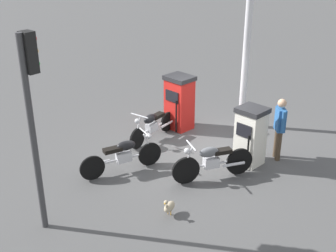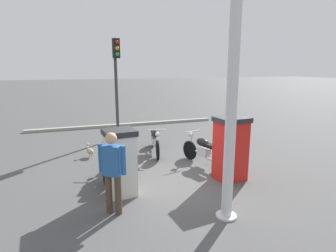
{
  "view_description": "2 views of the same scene",
  "coord_description": "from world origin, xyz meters",
  "px_view_note": "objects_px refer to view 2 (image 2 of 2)",
  "views": [
    {
      "loc": [
        7.02,
        7.8,
        5.35
      ],
      "look_at": [
        0.75,
        -0.22,
        0.83
      ],
      "focal_mm": 46.73,
      "sensor_mm": 36.0,
      "label": 1
    },
    {
      "loc": [
        -6.38,
        2.23,
        2.82
      ],
      "look_at": [
        0.86,
        -0.21,
        1.18
      ],
      "focal_mm": 29.57,
      "sensor_mm": 36.0,
      "label": 2
    }
  ],
  "objects_px": {
    "fuel_pump_far": "(120,162)",
    "wandering_duck": "(90,151)",
    "fuel_pump_near": "(230,148)",
    "attendant_person": "(112,168)",
    "roadside_traffic_light": "(116,72)",
    "canopy_support_pole": "(231,118)",
    "motorcycle_near_pump": "(204,150)",
    "motorcycle_extra": "(155,139)",
    "motorcycle_far_pump": "(114,157)"
  },
  "relations": [
    {
      "from": "fuel_pump_far",
      "to": "wandering_duck",
      "type": "xyz_separation_m",
      "value": [
        2.95,
        0.52,
        -0.56
      ]
    },
    {
      "from": "fuel_pump_near",
      "to": "motorcycle_far_pump",
      "type": "relative_size",
      "value": 0.83
    },
    {
      "from": "fuel_pump_far",
      "to": "motorcycle_extra",
      "type": "distance_m",
      "value": 3.16
    },
    {
      "from": "motorcycle_far_pump",
      "to": "wandering_duck",
      "type": "relative_size",
      "value": 4.49
    },
    {
      "from": "fuel_pump_far",
      "to": "wandering_duck",
      "type": "relative_size",
      "value": 3.47
    },
    {
      "from": "motorcycle_far_pump",
      "to": "motorcycle_extra",
      "type": "bearing_deg",
      "value": -46.96
    },
    {
      "from": "wandering_duck",
      "to": "fuel_pump_near",
      "type": "bearing_deg",
      "value": -131.95
    },
    {
      "from": "motorcycle_extra",
      "to": "roadside_traffic_light",
      "type": "height_order",
      "value": "roadside_traffic_light"
    },
    {
      "from": "fuel_pump_near",
      "to": "wandering_duck",
      "type": "xyz_separation_m",
      "value": [
        2.95,
        3.28,
        -0.61
      ]
    },
    {
      "from": "fuel_pump_near",
      "to": "wandering_duck",
      "type": "relative_size",
      "value": 3.74
    },
    {
      "from": "motorcycle_far_pump",
      "to": "canopy_support_pole",
      "type": "bearing_deg",
      "value": -148.66
    },
    {
      "from": "fuel_pump_far",
      "to": "roadside_traffic_light",
      "type": "height_order",
      "value": "roadside_traffic_light"
    },
    {
      "from": "fuel_pump_far",
      "to": "canopy_support_pole",
      "type": "xyz_separation_m",
      "value": [
        -1.59,
        -1.75,
        1.17
      ]
    },
    {
      "from": "fuel_pump_near",
      "to": "canopy_support_pole",
      "type": "distance_m",
      "value": 2.19
    },
    {
      "from": "motorcycle_extra",
      "to": "roadside_traffic_light",
      "type": "xyz_separation_m",
      "value": [
        2.34,
        0.86,
        2.15
      ]
    },
    {
      "from": "roadside_traffic_light",
      "to": "wandering_duck",
      "type": "bearing_deg",
      "value": 149.59
    },
    {
      "from": "motorcycle_extra",
      "to": "fuel_pump_far",
      "type": "bearing_deg",
      "value": 149.85
    },
    {
      "from": "motorcycle_extra",
      "to": "wandering_duck",
      "type": "height_order",
      "value": "motorcycle_extra"
    },
    {
      "from": "motorcycle_near_pump",
      "to": "canopy_support_pole",
      "type": "xyz_separation_m",
      "value": [
        -2.71,
        0.84,
        1.47
      ]
    },
    {
      "from": "motorcycle_near_pump",
      "to": "motorcycle_extra",
      "type": "height_order",
      "value": "motorcycle_extra"
    },
    {
      "from": "motorcycle_near_pump",
      "to": "canopy_support_pole",
      "type": "distance_m",
      "value": 3.19
    },
    {
      "from": "fuel_pump_near",
      "to": "attendant_person",
      "type": "distance_m",
      "value": 3.13
    },
    {
      "from": "motorcycle_far_pump",
      "to": "attendant_person",
      "type": "distance_m",
      "value": 2.09
    },
    {
      "from": "fuel_pump_far",
      "to": "motorcycle_extra",
      "type": "relative_size",
      "value": 0.72
    },
    {
      "from": "fuel_pump_near",
      "to": "canopy_support_pole",
      "type": "xyz_separation_m",
      "value": [
        -1.59,
        1.01,
        1.11
      ]
    },
    {
      "from": "fuel_pump_near",
      "to": "canopy_support_pole",
      "type": "height_order",
      "value": "canopy_support_pole"
    },
    {
      "from": "roadside_traffic_light",
      "to": "fuel_pump_far",
      "type": "bearing_deg",
      "value": 171.89
    },
    {
      "from": "fuel_pump_far",
      "to": "roadside_traffic_light",
      "type": "bearing_deg",
      "value": -8.11
    },
    {
      "from": "motorcycle_near_pump",
      "to": "roadside_traffic_light",
      "type": "xyz_separation_m",
      "value": [
        3.94,
        1.87,
        2.16
      ]
    },
    {
      "from": "canopy_support_pole",
      "to": "fuel_pump_near",
      "type": "bearing_deg",
      "value": -32.43
    },
    {
      "from": "fuel_pump_near",
      "to": "wandering_duck",
      "type": "bearing_deg",
      "value": 48.05
    },
    {
      "from": "attendant_person",
      "to": "canopy_support_pole",
      "type": "xyz_separation_m",
      "value": [
        -0.83,
        -2.02,
        1.0
      ]
    },
    {
      "from": "motorcycle_extra",
      "to": "fuel_pump_near",
      "type": "bearing_deg",
      "value": -156.43
    },
    {
      "from": "motorcycle_near_pump",
      "to": "roadside_traffic_light",
      "type": "bearing_deg",
      "value": 25.41
    },
    {
      "from": "motorcycle_far_pump",
      "to": "motorcycle_near_pump",
      "type": "bearing_deg",
      "value": -93.21
    },
    {
      "from": "motorcycle_near_pump",
      "to": "fuel_pump_near",
      "type": "bearing_deg",
      "value": -171.16
    },
    {
      "from": "motorcycle_far_pump",
      "to": "fuel_pump_far",
      "type": "bearing_deg",
      "value": 179.27
    },
    {
      "from": "fuel_pump_far",
      "to": "roadside_traffic_light",
      "type": "relative_size",
      "value": 0.39
    },
    {
      "from": "attendant_person",
      "to": "roadside_traffic_light",
      "type": "distance_m",
      "value": 6.14
    },
    {
      "from": "attendant_person",
      "to": "canopy_support_pole",
      "type": "height_order",
      "value": "canopy_support_pole"
    },
    {
      "from": "fuel_pump_near",
      "to": "roadside_traffic_light",
      "type": "height_order",
      "value": "roadside_traffic_light"
    },
    {
      "from": "motorcycle_far_pump",
      "to": "wandering_duck",
      "type": "distance_m",
      "value": 1.79
    },
    {
      "from": "canopy_support_pole",
      "to": "roadside_traffic_light",
      "type": "bearing_deg",
      "value": 8.83
    },
    {
      "from": "fuel_pump_near",
      "to": "motorcycle_near_pump",
      "type": "bearing_deg",
      "value": 8.84
    },
    {
      "from": "roadside_traffic_light",
      "to": "motorcycle_near_pump",
      "type": "bearing_deg",
      "value": -154.59
    },
    {
      "from": "motorcycle_near_pump",
      "to": "motorcycle_extra",
      "type": "relative_size",
      "value": 0.91
    },
    {
      "from": "attendant_person",
      "to": "canopy_support_pole",
      "type": "bearing_deg",
      "value": -112.32
    },
    {
      "from": "motorcycle_extra",
      "to": "wandering_duck",
      "type": "relative_size",
      "value": 4.82
    },
    {
      "from": "wandering_duck",
      "to": "canopy_support_pole",
      "type": "relative_size",
      "value": 0.11
    },
    {
      "from": "attendant_person",
      "to": "wandering_duck",
      "type": "xyz_separation_m",
      "value": [
        3.71,
        0.25,
        -0.73
      ]
    }
  ]
}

